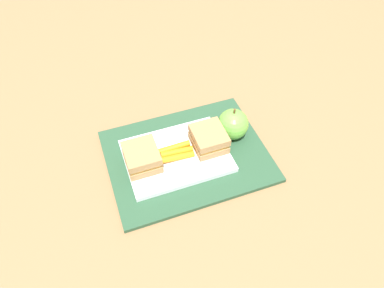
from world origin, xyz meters
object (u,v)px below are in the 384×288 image
carrot_sticks_bundle (176,152)px  sandwich_half_right (209,139)px  sandwich_half_left (142,157)px  food_tray (176,156)px  apple (233,124)px

carrot_sticks_bundle → sandwich_half_right: bearing=0.2°
sandwich_half_left → sandwich_half_right: same height
food_tray → carrot_sticks_bundle: bearing=-140.6°
sandwich_half_left → apple: bearing=5.3°
carrot_sticks_bundle → apple: (0.15, 0.02, 0.02)m
food_tray → sandwich_half_right: bearing=0.0°
food_tray → sandwich_half_right: sandwich_half_right is taller
sandwich_half_right → apple: 0.07m
food_tray → apple: 0.15m
sandwich_half_left → apple: apple is taller
sandwich_half_left → sandwich_half_right: 0.16m
food_tray → apple: size_ratio=2.73×
apple → sandwich_half_left: bearing=-174.7°
sandwich_half_right → carrot_sticks_bundle: 0.08m
food_tray → carrot_sticks_bundle: carrot_sticks_bundle is taller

